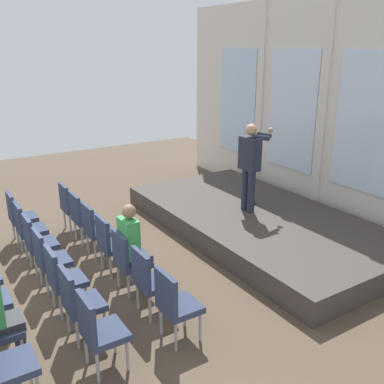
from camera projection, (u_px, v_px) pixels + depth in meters
name	position (u px, v px, depth m)	size (l,w,h in m)	color
rear_partition	(331.00, 112.00, 8.54)	(9.45, 0.14, 4.37)	silver
stage_platform	(257.00, 222.00, 8.34)	(5.47, 2.83, 0.39)	#3F3833
speaker	(250.00, 162.00, 8.08)	(0.50, 0.69, 1.67)	#232838
mic_stand	(249.00, 187.00, 8.65)	(0.28, 0.28, 1.55)	black
chair_r0_c0	(71.00, 204.00, 8.31)	(0.46, 0.44, 0.94)	#99999E
chair_r0_c1	(82.00, 215.00, 7.78)	(0.46, 0.44, 0.94)	#99999E
chair_r0_c2	(95.00, 227.00, 7.25)	(0.46, 0.44, 0.94)	#99999E
chair_r0_c3	(110.00, 241.00, 6.72)	(0.46, 0.44, 0.94)	#99999E
chair_r0_c4	(128.00, 258.00, 6.20)	(0.46, 0.44, 0.94)	#99999E
audience_r0_c4	(133.00, 244.00, 6.17)	(0.36, 0.39, 1.34)	#2D2D33
chair_r0_c5	(149.00, 278.00, 5.67)	(0.46, 0.44, 0.94)	#99999E
chair_r0_c6	(175.00, 302.00, 5.14)	(0.46, 0.44, 0.94)	#99999E
chair_r1_c0	(19.00, 214.00, 7.82)	(0.46, 0.44, 0.94)	#99999E
chair_r1_c1	(27.00, 226.00, 7.30)	(0.46, 0.44, 0.94)	#99999E
chair_r1_c2	(37.00, 240.00, 6.77)	(0.46, 0.44, 0.94)	#99999E
chair_r1_c3	(48.00, 257.00, 6.24)	(0.46, 0.44, 0.94)	#99999E
chair_r1_c4	(62.00, 276.00, 5.71)	(0.46, 0.44, 0.94)	#99999E
chair_r1_c5	(78.00, 300.00, 5.19)	(0.46, 0.44, 0.94)	#99999E
chair_r1_c6	(98.00, 328.00, 4.66)	(0.46, 0.44, 0.94)	#99999E
chair_r2_c6	(3.00, 361.00, 4.18)	(0.46, 0.44, 0.94)	#99999E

